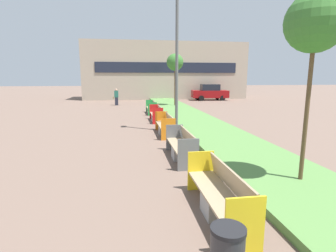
{
  "coord_description": "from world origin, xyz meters",
  "views": [
    {
      "loc": [
        -0.75,
        2.73,
        2.64
      ],
      "look_at": [
        0.9,
        13.59,
        0.6
      ],
      "focal_mm": 28.0,
      "sensor_mm": 36.0,
      "label": 1
    }
  ],
  "objects": [
    {
      "name": "sapling_tree_near",
      "position": [
        3.39,
        8.28,
        3.81
      ],
      "size": [
        1.34,
        1.34,
        4.51
      ],
      "color": "brown",
      "rests_on": "ground"
    },
    {
      "name": "parked_car_distant",
      "position": [
        8.79,
        32.69,
        0.91
      ],
      "size": [
        4.34,
        2.13,
        1.86
      ],
      "rotation": [
        0.0,
        0.0,
        -0.09
      ],
      "color": "maroon",
      "rests_on": "ground"
    },
    {
      "name": "street_lamp_post",
      "position": [
        1.55,
        15.13,
        4.33
      ],
      "size": [
        0.24,
        0.44,
        7.89
      ],
      "color": "#56595B",
      "rests_on": "ground"
    },
    {
      "name": "bench_green_frame",
      "position": [
        0.94,
        21.92,
        0.37
      ],
      "size": [
        0.65,
        2.09,
        0.94
      ],
      "color": "#9E9B96",
      "rests_on": "ground"
    },
    {
      "name": "bench_yellow_frame",
      "position": [
        0.94,
        7.25,
        0.38
      ],
      "size": [
        0.65,
        2.44,
        0.94
      ],
      "color": "#9E9B96",
      "rests_on": "ground"
    },
    {
      "name": "planter_grass_strip",
      "position": [
        3.2,
        12.0,
        0.09
      ],
      "size": [
        2.8,
        120.0,
        0.18
      ],
      "color": "#568442",
      "rests_on": "ground"
    },
    {
      "name": "bench_orange_frame",
      "position": [
        0.94,
        14.69,
        0.38
      ],
      "size": [
        0.65,
        2.41,
        0.94
      ],
      "color": "#9E9B96",
      "rests_on": "ground"
    },
    {
      "name": "sapling_tree_far",
      "position": [
        3.39,
        25.96,
        3.94
      ],
      "size": [
        1.48,
        1.48,
        4.7
      ],
      "color": "brown",
      "rests_on": "ground"
    },
    {
      "name": "building_backdrop",
      "position": [
        4.0,
        36.71,
        3.45
      ],
      "size": [
        20.05,
        5.27,
        6.9
      ],
      "color": "tan",
      "rests_on": "ground"
    },
    {
      "name": "bench_red_frame",
      "position": [
        0.94,
        18.47,
        0.37
      ],
      "size": [
        0.65,
        2.07,
        0.94
      ],
      "color": "#9E9B96",
      "rests_on": "ground"
    },
    {
      "name": "pedestrian_walking",
      "position": [
        -1.88,
        28.38,
        0.8
      ],
      "size": [
        0.53,
        0.24,
        1.6
      ],
      "color": "#232633",
      "rests_on": "ground"
    },
    {
      "name": "bench_grey_frame",
      "position": [
        0.94,
        10.87,
        0.37
      ],
      "size": [
        0.65,
        2.31,
        0.94
      ],
      "color": "#9E9B96",
      "rests_on": "ground"
    }
  ]
}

